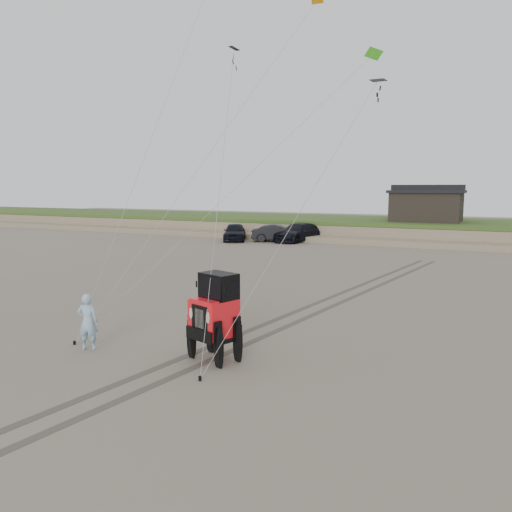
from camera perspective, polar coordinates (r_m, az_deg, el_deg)
The scene contains 12 objects.
ground at distance 14.90m, azimuth -9.83°, elevation -11.08°, with size 160.00×160.00×0.00m, color #6B6054.
dune_ridge at distance 49.70m, azimuth 16.61°, elevation 2.89°, with size 160.00×14.25×1.73m.
cabin at distance 48.77m, azimuth 18.94°, elevation 5.55°, with size 6.40×5.40×3.35m.
truck_a at distance 45.57m, azimuth -2.45°, elevation 2.77°, with size 1.90×4.73×1.61m, color black.
truck_b at distance 44.73m, azimuth 2.45°, elevation 2.61°, with size 1.59×4.56×1.50m, color black.
truck_c at distance 44.99m, azimuth 4.87°, elevation 2.71°, with size 2.30×5.67×1.65m, color black.
jeep at distance 14.04m, azimuth -4.80°, elevation -7.97°, with size 2.27×5.27×1.96m, color red, non-canonical shape.
man at distance 15.72m, azimuth -18.68°, elevation -7.13°, with size 0.62×0.41×1.70m, color #81A5C8.
kite_flock at distance 20.72m, azimuth 5.74°, elevation 24.14°, with size 8.14×6.97×5.09m.
stake_main at distance 16.56m, azimuth -20.04°, elevation -9.29°, with size 0.08×0.08×0.12m, color black.
stake_aux at distance 12.91m, azimuth -6.43°, elevation -13.74°, with size 0.08×0.08×0.12m, color black.
tire_tracks at distance 20.91m, azimuth 7.88°, elevation -5.51°, with size 5.22×29.74×0.01m.
Camera 1 is at (8.41, -11.32, 4.79)m, focal length 35.00 mm.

